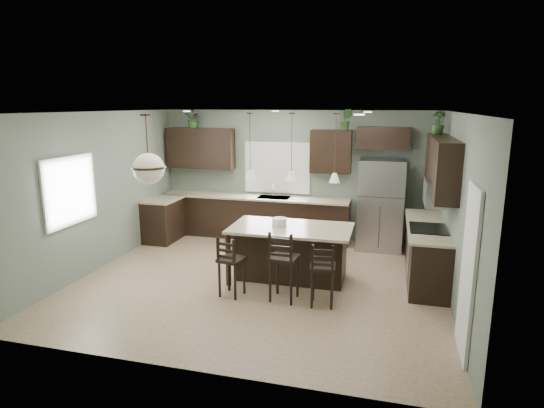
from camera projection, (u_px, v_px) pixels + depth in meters
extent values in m
plane|color=#9E8466|center=(260.00, 281.00, 7.69)|extent=(6.00, 6.00, 0.00)
cube|color=white|center=(468.00, 272.00, 5.26)|extent=(0.04, 0.82, 2.04)
cube|color=white|center=(277.00, 168.00, 10.04)|extent=(1.35, 0.02, 1.00)
cube|color=white|center=(69.00, 191.00, 7.35)|extent=(0.02, 1.10, 1.00)
cube|color=black|center=(163.00, 220.00, 9.88)|extent=(0.60, 0.90, 0.90)
cube|color=#BEB28F|center=(163.00, 199.00, 9.77)|extent=(0.66, 0.96, 0.04)
cube|color=black|center=(254.00, 218.00, 10.12)|extent=(4.20, 0.60, 0.90)
cube|color=#BEB28F|center=(254.00, 197.00, 10.00)|extent=(4.20, 0.66, 0.04)
cube|color=gray|center=(274.00, 197.00, 9.88)|extent=(0.70, 0.45, 0.01)
cylinder|color=silver|center=(273.00, 191.00, 9.83)|extent=(0.02, 0.02, 0.28)
cube|color=black|center=(201.00, 148.00, 10.25)|extent=(1.55, 0.34, 0.90)
cube|color=black|center=(331.00, 152.00, 9.51)|extent=(0.85, 0.34, 0.90)
cube|color=black|center=(383.00, 138.00, 9.18)|extent=(1.05, 0.34, 0.45)
cube|color=black|center=(426.00, 252.00, 7.74)|extent=(0.60, 2.35, 0.90)
cube|color=#BEB28F|center=(427.00, 226.00, 7.65)|extent=(0.66, 2.35, 0.04)
cube|color=black|center=(428.00, 228.00, 7.38)|extent=(0.58, 0.75, 0.02)
cube|color=gray|center=(408.00, 256.00, 7.56)|extent=(0.01, 0.72, 0.60)
cube|color=black|center=(441.00, 165.00, 7.39)|extent=(0.34, 2.35, 0.90)
cube|color=gray|center=(438.00, 192.00, 7.23)|extent=(0.40, 0.75, 0.40)
cube|color=#9B9BA3|center=(381.00, 205.00, 9.22)|extent=(0.90, 0.74, 1.85)
cube|color=black|center=(291.00, 253.00, 7.65)|extent=(2.02, 1.15, 0.92)
cylinder|color=silver|center=(279.00, 222.00, 7.59)|extent=(0.24, 0.24, 0.14)
cube|color=black|center=(232.00, 266.00, 6.99)|extent=(0.42, 0.42, 0.97)
cube|color=black|center=(284.00, 265.00, 6.83)|extent=(0.44, 0.44, 1.10)
cube|color=black|center=(323.00, 274.00, 6.65)|extent=(0.40, 0.40, 0.98)
imported|color=#295324|center=(194.00, 119.00, 10.11)|extent=(0.47, 0.44, 0.41)
imported|color=#2C5927|center=(346.00, 120.00, 9.26)|extent=(0.27, 0.23, 0.43)
imported|color=#2F5023|center=(438.00, 123.00, 8.03)|extent=(0.25, 0.25, 0.41)
plane|color=slate|center=(295.00, 175.00, 9.99)|extent=(6.00, 0.00, 6.00)
plane|color=slate|center=(186.00, 252.00, 4.80)|extent=(6.00, 0.00, 6.00)
plane|color=slate|center=(99.00, 191.00, 8.14)|extent=(0.00, 5.50, 5.50)
plane|color=slate|center=(456.00, 211.00, 6.64)|extent=(0.00, 5.50, 5.50)
plane|color=white|center=(259.00, 112.00, 7.09)|extent=(6.00, 6.00, 0.00)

